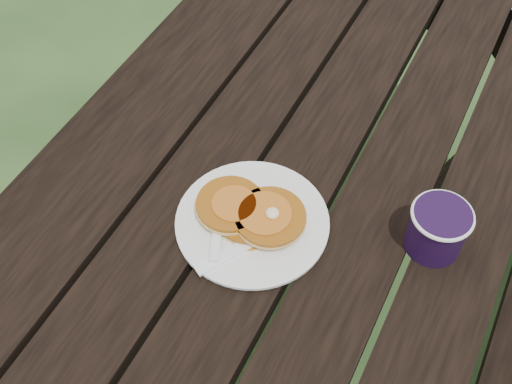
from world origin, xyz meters
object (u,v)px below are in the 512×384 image
at_px(plate, 252,222).
at_px(coffee_cup, 438,227).
at_px(picnic_table, 295,271).
at_px(pancake_stack, 251,212).

distance_m(plate, coffee_cup, 0.30).
xyz_separation_m(picnic_table, plate, (-0.02, -0.16, 0.39)).
bearing_deg(picnic_table, plate, -98.69).
relative_size(plate, coffee_cup, 2.52).
distance_m(picnic_table, pancake_stack, 0.44).
height_order(picnic_table, plate, plate).
bearing_deg(plate, picnic_table, 81.31).
bearing_deg(coffee_cup, plate, -160.81).
relative_size(plate, pancake_stack, 1.34).
bearing_deg(coffee_cup, pancake_stack, -162.04).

